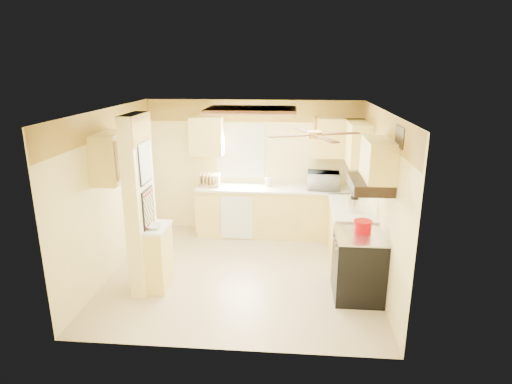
# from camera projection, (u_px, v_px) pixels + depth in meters

# --- Properties ---
(floor) EXTENTS (4.00, 4.00, 0.00)m
(floor) POSITION_uv_depth(u_px,v_px,m) (243.00, 272.00, 6.67)
(floor) COLOR tan
(floor) RESTS_ON ground
(ceiling) EXTENTS (4.00, 4.00, 0.00)m
(ceiling) POSITION_uv_depth(u_px,v_px,m) (241.00, 110.00, 5.96)
(ceiling) COLOR white
(ceiling) RESTS_ON wall_back
(wall_back) EXTENTS (4.00, 0.00, 4.00)m
(wall_back) POSITION_uv_depth(u_px,v_px,m) (253.00, 167.00, 8.13)
(wall_back) COLOR #FFEC9B
(wall_back) RESTS_ON floor
(wall_front) EXTENTS (4.00, 0.00, 4.00)m
(wall_front) POSITION_uv_depth(u_px,v_px,m) (221.00, 248.00, 4.50)
(wall_front) COLOR #FFEC9B
(wall_front) RESTS_ON floor
(wall_left) EXTENTS (0.00, 3.80, 3.80)m
(wall_left) POSITION_uv_depth(u_px,v_px,m) (111.00, 193.00, 6.48)
(wall_left) COLOR #FFEC9B
(wall_left) RESTS_ON floor
(wall_right) EXTENTS (0.00, 3.80, 3.80)m
(wall_right) POSITION_uv_depth(u_px,v_px,m) (380.00, 199.00, 6.15)
(wall_right) COLOR #FFEC9B
(wall_right) RESTS_ON floor
(wallpaper_border) EXTENTS (4.00, 0.02, 0.40)m
(wallpaper_border) POSITION_uv_depth(u_px,v_px,m) (253.00, 111.00, 7.81)
(wallpaper_border) COLOR gold
(wallpaper_border) RESTS_ON wall_back
(partition_column) EXTENTS (0.20, 0.70, 2.50)m
(partition_column) POSITION_uv_depth(u_px,v_px,m) (140.00, 205.00, 5.90)
(partition_column) COLOR #FFEC9B
(partition_column) RESTS_ON floor
(partition_ledge) EXTENTS (0.25, 0.55, 0.90)m
(partition_ledge) POSITION_uv_depth(u_px,v_px,m) (159.00, 259.00, 6.11)
(partition_ledge) COLOR #EFD170
(partition_ledge) RESTS_ON floor
(ledge_top) EXTENTS (0.28, 0.58, 0.04)m
(ledge_top) POSITION_uv_depth(u_px,v_px,m) (157.00, 228.00, 5.97)
(ledge_top) COLOR white
(ledge_top) RESTS_ON partition_ledge
(lower_cabinets_back) EXTENTS (3.00, 0.60, 0.90)m
(lower_cabinets_back) POSITION_uv_depth(u_px,v_px,m) (279.00, 212.00, 8.03)
(lower_cabinets_back) COLOR #EFD170
(lower_cabinets_back) RESTS_ON floor
(lower_cabinets_right) EXTENTS (0.60, 1.40, 0.90)m
(lower_cabinets_right) POSITION_uv_depth(u_px,v_px,m) (350.00, 235.00, 6.98)
(lower_cabinets_right) COLOR #EFD170
(lower_cabinets_right) RESTS_ON floor
(countertop_back) EXTENTS (3.04, 0.64, 0.04)m
(countertop_back) POSITION_uv_depth(u_px,v_px,m) (279.00, 188.00, 7.89)
(countertop_back) COLOR white
(countertop_back) RESTS_ON lower_cabinets_back
(countertop_right) EXTENTS (0.64, 1.44, 0.04)m
(countertop_right) POSITION_uv_depth(u_px,v_px,m) (351.00, 207.00, 6.84)
(countertop_right) COLOR white
(countertop_right) RESTS_ON lower_cabinets_right
(dishwasher_panel) EXTENTS (0.58, 0.02, 0.80)m
(dishwasher_panel) POSITION_uv_depth(u_px,v_px,m) (237.00, 218.00, 7.80)
(dishwasher_panel) COLOR white
(dishwasher_panel) RESTS_ON lower_cabinets_back
(window) EXTENTS (0.92, 0.02, 1.02)m
(window) POSITION_uv_depth(u_px,v_px,m) (240.00, 151.00, 8.05)
(window) COLOR white
(window) RESTS_ON wall_back
(upper_cab_back_left) EXTENTS (0.60, 0.35, 0.70)m
(upper_cab_back_left) POSITION_uv_depth(u_px,v_px,m) (207.00, 136.00, 7.86)
(upper_cab_back_left) COLOR #EFD170
(upper_cab_back_left) RESTS_ON wall_back
(upper_cab_back_right) EXTENTS (0.90, 0.35, 0.70)m
(upper_cab_back_right) POSITION_uv_depth(u_px,v_px,m) (338.00, 138.00, 7.66)
(upper_cab_back_right) COLOR #EFD170
(upper_cab_back_right) RESTS_ON wall_back
(upper_cab_right) EXTENTS (0.35, 1.00, 0.70)m
(upper_cab_right) POSITION_uv_depth(u_px,v_px,m) (358.00, 143.00, 7.19)
(upper_cab_right) COLOR #EFD170
(upper_cab_right) RESTS_ON wall_right
(upper_cab_left_wall) EXTENTS (0.35, 0.75, 0.70)m
(upper_cab_left_wall) POSITION_uv_depth(u_px,v_px,m) (112.00, 157.00, 6.05)
(upper_cab_left_wall) COLOR #EFD170
(upper_cab_left_wall) RESTS_ON wall_left
(upper_cab_over_stove) EXTENTS (0.35, 0.76, 0.52)m
(upper_cab_over_stove) POSITION_uv_depth(u_px,v_px,m) (379.00, 160.00, 5.44)
(upper_cab_over_stove) COLOR #EFD170
(upper_cab_over_stove) RESTS_ON wall_right
(stove) EXTENTS (0.68, 0.77, 0.92)m
(stove) POSITION_uv_depth(u_px,v_px,m) (358.00, 265.00, 5.88)
(stove) COLOR black
(stove) RESTS_ON floor
(range_hood) EXTENTS (0.50, 0.76, 0.14)m
(range_hood) POSITION_uv_depth(u_px,v_px,m) (370.00, 184.00, 5.54)
(range_hood) COLOR black
(range_hood) RESTS_ON upper_cab_over_stove
(poster_menu) EXTENTS (0.02, 0.42, 0.57)m
(poster_menu) POSITION_uv_depth(u_px,v_px,m) (145.00, 163.00, 5.72)
(poster_menu) COLOR black
(poster_menu) RESTS_ON partition_column
(poster_nashville) EXTENTS (0.02, 0.42, 0.57)m
(poster_nashville) POSITION_uv_depth(u_px,v_px,m) (148.00, 209.00, 5.90)
(poster_nashville) COLOR black
(poster_nashville) RESTS_ON partition_column
(ceiling_light_panel) EXTENTS (1.35, 0.95, 0.06)m
(ceiling_light_panel) POSITION_uv_depth(u_px,v_px,m) (252.00, 110.00, 6.44)
(ceiling_light_panel) COLOR brown
(ceiling_light_panel) RESTS_ON ceiling
(ceiling_fan) EXTENTS (1.15, 1.15, 0.26)m
(ceiling_fan) POSITION_uv_depth(u_px,v_px,m) (315.00, 134.00, 5.27)
(ceiling_fan) COLOR gold
(ceiling_fan) RESTS_ON ceiling
(vent_grate) EXTENTS (0.02, 0.40, 0.25)m
(vent_grate) POSITION_uv_depth(u_px,v_px,m) (400.00, 137.00, 4.99)
(vent_grate) COLOR black
(vent_grate) RESTS_ON wall_right
(microwave) EXTENTS (0.59, 0.42, 0.32)m
(microwave) POSITION_uv_depth(u_px,v_px,m) (323.00, 181.00, 7.74)
(microwave) COLOR white
(microwave) RESTS_ON countertop_back
(bowl) EXTENTS (0.23, 0.23, 0.05)m
(bowl) POSITION_uv_depth(u_px,v_px,m) (154.00, 226.00, 5.90)
(bowl) COLOR white
(bowl) RESTS_ON ledge_top
(dutch_oven) EXTENTS (0.25, 0.25, 0.17)m
(dutch_oven) POSITION_uv_depth(u_px,v_px,m) (363.00, 226.00, 5.81)
(dutch_oven) COLOR #B00209
(dutch_oven) RESTS_ON stove
(kettle) EXTENTS (0.17, 0.17, 0.25)m
(kettle) POSITION_uv_depth(u_px,v_px,m) (354.00, 205.00, 6.52)
(kettle) COLOR silver
(kettle) RESTS_ON countertop_right
(dish_rack) EXTENTS (0.42, 0.33, 0.23)m
(dish_rack) POSITION_uv_depth(u_px,v_px,m) (210.00, 181.00, 7.98)
(dish_rack) COLOR tan
(dish_rack) RESTS_ON countertop_back
(utensil_crock) EXTENTS (0.12, 0.12, 0.25)m
(utensil_crock) POSITION_uv_depth(u_px,v_px,m) (268.00, 182.00, 7.96)
(utensil_crock) COLOR white
(utensil_crock) RESTS_ON countertop_back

